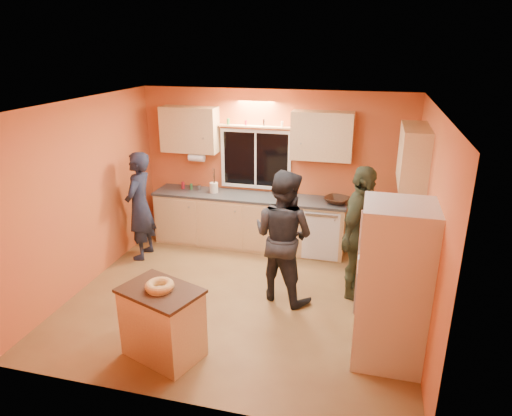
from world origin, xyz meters
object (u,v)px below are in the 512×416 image
(island, at_px, (163,322))
(person_right, at_px, (359,234))
(person_left, at_px, (140,206))
(refrigerator, at_px, (392,285))
(person_center, at_px, (283,236))

(island, distance_m, person_right, 2.75)
(person_left, bearing_deg, person_right, 80.08)
(refrigerator, distance_m, person_center, 1.67)
(refrigerator, distance_m, person_left, 4.14)
(island, relative_size, person_right, 0.54)
(person_left, bearing_deg, person_center, 71.19)
(refrigerator, xyz_separation_m, island, (-2.39, -0.56, -0.48))
(refrigerator, relative_size, island, 1.81)
(refrigerator, height_order, island, refrigerator)
(refrigerator, height_order, person_left, refrigerator)
(person_left, xyz_separation_m, person_center, (2.43, -0.68, 0.03))
(refrigerator, bearing_deg, person_left, 156.37)
(person_right, bearing_deg, refrigerator, -146.27)
(island, bearing_deg, person_right, 62.27)
(island, relative_size, person_center, 0.55)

